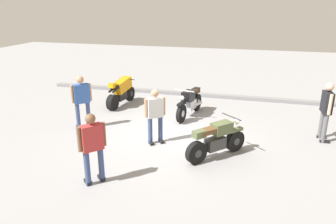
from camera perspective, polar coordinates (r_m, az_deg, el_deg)
name	(u,v)px	position (r m, az deg, el deg)	size (l,w,h in m)	color
ground_plane	(172,136)	(9.90, 0.77, -4.36)	(40.00, 40.00, 0.00)	gray
curb_edge	(198,94)	(14.13, 5.39, 3.15)	(14.00, 0.30, 0.15)	gray
motorcycle_orange_sportbike	(121,91)	(12.84, -8.35, 3.80)	(0.70, 1.96, 1.14)	black
motorcycle_olive_vintage	(216,140)	(8.54, 8.63, -5.00)	(1.42, 1.56, 1.07)	black
motorcycle_black_cruiser	(190,102)	(11.50, 3.95, 1.76)	(0.80, 2.07, 1.09)	black
person_in_white_shirt	(155,113)	(9.14, -2.33, -0.23)	(0.56, 0.51, 1.62)	#384772
person_in_blue_shirt	(82,99)	(10.59, -15.20, 2.33)	(0.56, 0.56, 1.75)	#384772
person_in_black_shirt	(326,108)	(10.35, 26.48, 0.69)	(0.34, 0.68, 1.78)	#59595B
person_in_red_shirt	(92,145)	(7.26, -13.39, -5.69)	(0.54, 0.56, 1.69)	#384772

